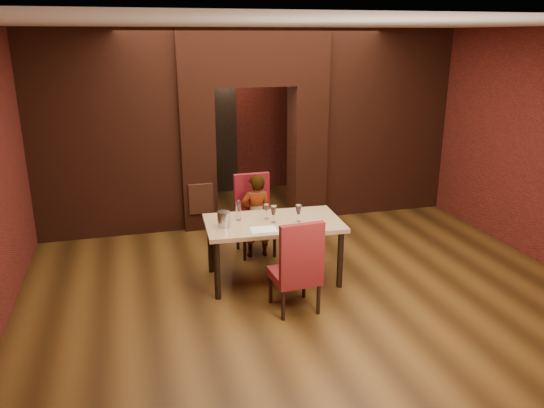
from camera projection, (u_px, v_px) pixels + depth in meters
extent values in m
plane|color=#4D3113|center=(288.00, 265.00, 7.43)|extent=(8.00, 8.00, 0.00)
cube|color=silver|center=(290.00, 25.00, 6.46)|extent=(7.00, 8.00, 0.04)
cube|color=maroon|center=(230.00, 113.00, 10.62)|extent=(7.00, 0.04, 3.20)
cube|color=maroon|center=(481.00, 287.00, 3.28)|extent=(7.00, 0.04, 3.20)
cube|color=maroon|center=(515.00, 140.00, 7.84)|extent=(0.04, 8.00, 3.20)
cube|color=maroon|center=(197.00, 159.00, 8.68)|extent=(0.55, 0.55, 2.30)
cube|color=maroon|center=(307.00, 152.00, 9.16)|extent=(0.55, 0.55, 2.30)
cube|color=maroon|center=(252.00, 57.00, 8.43)|extent=(2.45, 0.55, 0.90)
cube|color=maroon|center=(105.00, 136.00, 8.18)|extent=(2.28, 0.35, 3.20)
cube|color=maroon|center=(383.00, 123.00, 9.38)|extent=(2.28, 0.35, 3.20)
cube|color=#9C4E2D|center=(201.00, 199.00, 8.59)|extent=(0.40, 0.03, 0.50)
cube|color=black|center=(211.00, 141.00, 10.63)|extent=(0.90, 0.08, 2.10)
cube|color=black|center=(212.00, 142.00, 10.59)|extent=(1.02, 0.04, 2.22)
cube|color=tan|center=(273.00, 250.00, 6.91)|extent=(1.79, 1.08, 0.81)
cube|color=maroon|center=(256.00, 216.00, 7.69)|extent=(0.53, 0.53, 1.16)
cube|color=maroon|center=(294.00, 264.00, 6.10)|extent=(0.55, 0.55, 1.13)
imported|color=silver|center=(256.00, 216.00, 7.59)|extent=(0.46, 0.32, 1.22)
cube|color=white|center=(264.00, 229.00, 6.49)|extent=(0.34, 0.26, 0.00)
cylinder|color=#ADAEB5|center=(224.00, 219.00, 6.56)|extent=(0.16, 0.16, 0.20)
cylinder|color=white|center=(238.00, 210.00, 6.79)|extent=(0.06, 0.06, 0.27)
imported|color=#336D2A|center=(305.00, 229.00, 8.19)|extent=(0.43, 0.39, 0.43)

